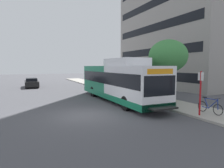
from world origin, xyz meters
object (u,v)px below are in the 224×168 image
at_px(street_tree_near_stop, 168,56).
at_px(bicycle_parked, 210,107).
at_px(parked_car_far_lane, 32,83).
at_px(bus_stop_sign_pole, 200,90).
at_px(transit_bus, 118,81).

bearing_deg(street_tree_near_stop, bicycle_parked, -100.38).
bearing_deg(parked_car_far_lane, bus_stop_sign_pole, -69.26).
xyz_separation_m(bicycle_parked, parked_car_far_lane, (-9.30, 22.01, 0.10)).
bearing_deg(bicycle_parked, street_tree_near_stop, 79.62).
bearing_deg(parked_car_far_lane, bicycle_parked, -67.09).
distance_m(bus_stop_sign_pole, bicycle_parked, 1.44).
xyz_separation_m(bus_stop_sign_pole, street_tree_near_stop, (1.86, 5.04, 2.22)).
relative_size(street_tree_near_stop, parked_car_far_lane, 1.14).
bearing_deg(bicycle_parked, bus_stop_sign_pole, -176.54).
height_order(bus_stop_sign_pole, parked_car_far_lane, bus_stop_sign_pole).
bearing_deg(bicycle_parked, parked_car_far_lane, 112.91).
relative_size(bus_stop_sign_pole, street_tree_near_stop, 0.51).
bearing_deg(transit_bus, bicycle_parked, -67.30).
xyz_separation_m(transit_bus, parked_car_far_lane, (-6.41, 15.11, -1.04)).
xyz_separation_m(bicycle_parked, street_tree_near_stop, (0.91, 4.98, 3.31)).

